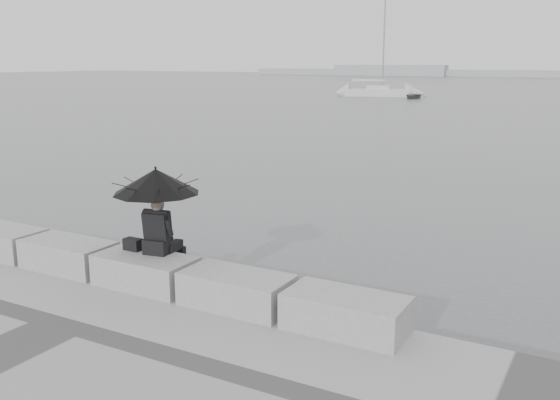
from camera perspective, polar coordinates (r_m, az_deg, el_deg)
The scene contains 10 objects.
ground at distance 10.62m, azimuth -10.37°, elevation -9.56°, with size 360.00×360.00×0.00m, color #4D5053.
stone_block_far_left at distance 12.48m, azimuth -24.04°, elevation -3.46°, with size 1.60×0.80×0.50m, color gray.
stone_block_left at distance 11.20m, azimuth -18.77°, elevation -4.79°, with size 1.60×0.80×0.50m, color gray.
stone_block_centre at distance 10.04m, azimuth -12.18°, elevation -6.39°, with size 1.60×0.80×0.50m, color gray.
stone_block_right at distance 9.06m, azimuth -3.98°, elevation -8.24°, with size 1.60×0.80×0.50m, color gray.
stone_block_far_right at distance 8.32m, azimuth 6.04°, elevation -10.26°, with size 1.60×0.80×0.50m, color gray.
seated_person at distance 9.82m, azimuth -11.27°, elevation 0.99°, with size 1.35×1.35×1.39m.
bag at distance 10.29m, azimuth -13.30°, elevation -3.96°, with size 0.30×0.17×0.19m, color black.
sailboat_left at distance 72.32m, azimuth 8.96°, elevation 9.78°, with size 7.64×4.37×12.90m.
dinghy at distance 68.97m, azimuth 12.07°, elevation 9.31°, with size 3.29×1.39×0.56m, color slate.
Camera 1 is at (6.36, -7.52, 3.98)m, focal length 40.00 mm.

